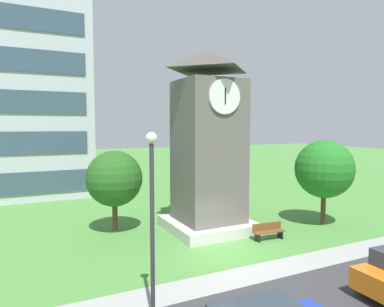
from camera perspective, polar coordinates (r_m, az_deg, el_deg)
The scene contains 7 objects.
ground_plane at distance 17.31m, azimuth 5.42°, elevation -16.15°, with size 160.00×160.00×0.00m, color #4C893D.
kerb_strip at distance 15.41m, azimuth 10.50°, elevation -18.88°, with size 120.00×1.60×0.01m, color #9E9E99.
clock_tower at distance 20.04m, azimuth 2.73°, elevation 0.35°, with size 4.61×4.61×10.40m.
park_bench at distance 19.51m, azimuth 12.52°, elevation -12.40°, with size 1.83×0.62×0.88m.
street_lamp at distance 10.89m, azimuth -6.62°, elevation -8.41°, with size 0.36×0.36×5.93m.
tree_by_building at distance 20.26m, azimuth -12.71°, elevation -4.08°, with size 3.21×3.21×4.73m.
tree_near_tower at distance 22.74m, azimuth 21.02°, elevation -2.44°, with size 3.56×3.56×5.26m.
Camera 1 is at (-8.49, -13.79, 6.10)m, focal length 32.28 mm.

